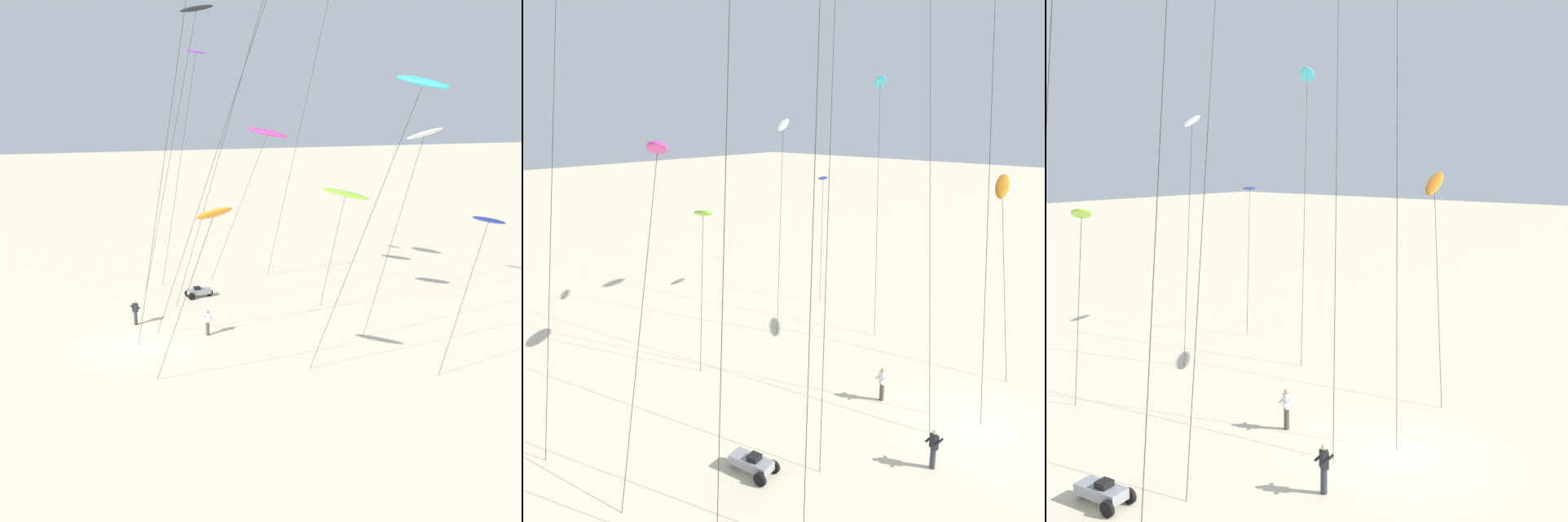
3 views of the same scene
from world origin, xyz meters
TOP-DOWN VIEW (x-y plane):
  - ground_plane at (0.00, 0.00)m, footprint 260.00×260.00m
  - kite_lime at (-2.99, 14.43)m, footprint 2.75×3.20m
  - kite_white at (4.85, 15.69)m, footprint 3.92×2.77m
  - kite_cyan at (10.60, 12.29)m, footprint 6.08×4.45m
  - kite_black at (-5.32, 5.02)m, footprint 6.65×4.60m
  - kite_navy at (10.21, 16.52)m, footprint 2.64×1.73m
  - kite_purple at (-9.11, 5.52)m, footprint 4.48×3.21m
  - kite_orange at (8.65, 3.11)m, footprint 5.19×3.35m
  - kite_magenta at (-8.44, 10.54)m, footprint 6.12×4.87m
  - kite_flyer_nearest at (-0.74, 4.50)m, footprint 0.69×0.70m
  - kite_flyer_middle at (-3.90, 0.32)m, footprint 0.69×0.71m
  - beach_buggy at (-8.70, 5.36)m, footprint 1.12×2.11m

SIDE VIEW (x-z plane):
  - ground_plane at x=0.00m, z-range 0.00..0.00m
  - beach_buggy at x=-8.70m, z-range 0.02..0.84m
  - kite_flyer_nearest at x=-0.74m, z-range 0.06..1.73m
  - kite_flyer_middle at x=-3.90m, z-range 0.06..1.73m
  - kite_lime at x=-2.99m, z-range 3.85..12.55m
  - kite_navy at x=10.21m, z-range 4.17..13.10m
  - kite_orange at x=8.65m, z-range 4.36..14.53m
  - kite_magenta at x=-8.44m, z-range 5.70..18.15m
  - kite_white at x=4.85m, z-range 5.91..19.04m
  - kite_cyan at x=10.60m, z-range 7.33..23.10m
  - kite_purple at x=-9.11m, z-range 7.98..25.68m
  - kite_black at x=-5.32m, z-range 9.65..29.75m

